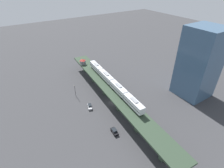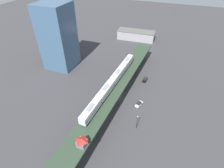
{
  "view_description": "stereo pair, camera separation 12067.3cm",
  "coord_description": "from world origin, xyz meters",
  "px_view_note": "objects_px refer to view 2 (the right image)",
  "views": [
    {
      "loc": [
        38.03,
        58.61,
        55.67
      ],
      "look_at": [
        -1.62,
        -2.87,
        9.16
      ],
      "focal_mm": 28.0,
      "sensor_mm": 36.0,
      "label": 1
    },
    {
      "loc": [
        19.57,
        -60.64,
        56.74
      ],
      "look_at": [
        -1.62,
        -2.87,
        9.16
      ],
      "focal_mm": 28.0,
      "sensor_mm": 36.0,
      "label": 2
    }
  ],
  "objects_px": {
    "street_car_black": "(145,79)",
    "warehouse_building": "(136,35)",
    "signal_hut": "(82,142)",
    "delivery_truck": "(97,99)",
    "subway_train": "(112,82)",
    "street_car_white": "(139,104)",
    "office_tower": "(58,37)",
    "street_lamp": "(137,121)"
  },
  "relations": [
    {
      "from": "street_car_black",
      "to": "office_tower",
      "type": "bearing_deg",
      "value": -178.87
    },
    {
      "from": "subway_train",
      "to": "street_car_black",
      "type": "height_order",
      "value": "subway_train"
    },
    {
      "from": "warehouse_building",
      "to": "office_tower",
      "type": "distance_m",
      "value": 64.29
    },
    {
      "from": "street_lamp",
      "to": "subway_train",
      "type": "bearing_deg",
      "value": 139.92
    },
    {
      "from": "signal_hut",
      "to": "street_car_black",
      "type": "height_order",
      "value": "signal_hut"
    },
    {
      "from": "street_car_white",
      "to": "warehouse_building",
      "type": "distance_m",
      "value": 74.99
    },
    {
      "from": "street_car_white",
      "to": "street_lamp",
      "type": "relative_size",
      "value": 0.68
    },
    {
      "from": "signal_hut",
      "to": "office_tower",
      "type": "height_order",
      "value": "office_tower"
    },
    {
      "from": "delivery_truck",
      "to": "warehouse_building",
      "type": "bearing_deg",
      "value": 90.63
    },
    {
      "from": "street_car_white",
      "to": "street_car_black",
      "type": "xyz_separation_m",
      "value": [
        -1.33,
        19.79,
        0.0
      ]
    },
    {
      "from": "subway_train",
      "to": "delivery_truck",
      "type": "bearing_deg",
      "value": -143.7
    },
    {
      "from": "subway_train",
      "to": "street_car_white",
      "type": "relative_size",
      "value": 10.51
    },
    {
      "from": "delivery_truck",
      "to": "warehouse_building",
      "type": "xyz_separation_m",
      "value": [
        -0.85,
        76.74,
        1.65
      ]
    },
    {
      "from": "subway_train",
      "to": "street_car_black",
      "type": "distance_m",
      "value": 24.97
    },
    {
      "from": "delivery_truck",
      "to": "signal_hut",
      "type": "bearing_deg",
      "value": -75.12
    },
    {
      "from": "street_car_black",
      "to": "warehouse_building",
      "type": "xyz_separation_m",
      "value": [
        -18.28,
        52.55,
        2.47
      ]
    },
    {
      "from": "subway_train",
      "to": "warehouse_building",
      "type": "distance_m",
      "value": 73.16
    },
    {
      "from": "delivery_truck",
      "to": "warehouse_building",
      "type": "height_order",
      "value": "warehouse_building"
    },
    {
      "from": "signal_hut",
      "to": "street_lamp",
      "type": "distance_m",
      "value": 23.6
    },
    {
      "from": "street_car_black",
      "to": "delivery_truck",
      "type": "bearing_deg",
      "value": -125.77
    },
    {
      "from": "signal_hut",
      "to": "delivery_truck",
      "type": "height_order",
      "value": "signal_hut"
    },
    {
      "from": "subway_train",
      "to": "office_tower",
      "type": "height_order",
      "value": "office_tower"
    },
    {
      "from": "signal_hut",
      "to": "street_lamp",
      "type": "xyz_separation_m",
      "value": [
        13.51,
        18.6,
        -5.35
      ]
    },
    {
      "from": "signal_hut",
      "to": "delivery_truck",
      "type": "distance_m",
      "value": 29.0
    },
    {
      "from": "street_car_black",
      "to": "street_lamp",
      "type": "xyz_separation_m",
      "value": [
        3.26,
        -32.61,
        3.17
      ]
    },
    {
      "from": "subway_train",
      "to": "warehouse_building",
      "type": "relative_size",
      "value": 1.73
    },
    {
      "from": "signal_hut",
      "to": "street_car_black",
      "type": "xyz_separation_m",
      "value": [
        10.25,
        51.21,
        -8.52
      ]
    },
    {
      "from": "street_car_black",
      "to": "office_tower",
      "type": "relative_size",
      "value": 0.13
    },
    {
      "from": "signal_hut",
      "to": "street_lamp",
      "type": "relative_size",
      "value": 0.5
    },
    {
      "from": "street_lamp",
      "to": "office_tower",
      "type": "bearing_deg",
      "value": 149.65
    },
    {
      "from": "signal_hut",
      "to": "subway_train",
      "type": "bearing_deg",
      "value": 92.71
    },
    {
      "from": "street_lamp",
      "to": "street_car_white",
      "type": "bearing_deg",
      "value": 98.57
    },
    {
      "from": "street_car_black",
      "to": "signal_hut",
      "type": "bearing_deg",
      "value": -101.32
    },
    {
      "from": "delivery_truck",
      "to": "street_lamp",
      "type": "relative_size",
      "value": 1.05
    },
    {
      "from": "street_car_white",
      "to": "office_tower",
      "type": "relative_size",
      "value": 0.13
    },
    {
      "from": "delivery_truck",
      "to": "street_lamp",
      "type": "xyz_separation_m",
      "value": [
        20.69,
        -8.42,
        2.35
      ]
    },
    {
      "from": "street_car_black",
      "to": "office_tower",
      "type": "distance_m",
      "value": 53.53
    },
    {
      "from": "signal_hut",
      "to": "office_tower",
      "type": "relative_size",
      "value": 0.1
    },
    {
      "from": "subway_train",
      "to": "street_car_white",
      "type": "xyz_separation_m",
      "value": [
        13.05,
        0.21,
        -9.26
      ]
    },
    {
      "from": "office_tower",
      "to": "signal_hut",
      "type": "bearing_deg",
      "value": -51.13
    },
    {
      "from": "street_car_black",
      "to": "warehouse_building",
      "type": "height_order",
      "value": "warehouse_building"
    },
    {
      "from": "street_car_white",
      "to": "delivery_truck",
      "type": "height_order",
      "value": "delivery_truck"
    }
  ]
}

